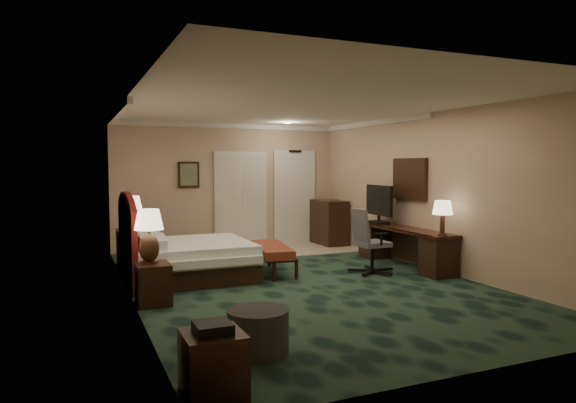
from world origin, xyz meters
name	(u,v)px	position (x,y,z in m)	size (l,w,h in m)	color
floor	(300,282)	(0.00, 0.00, 0.00)	(5.00, 7.50, 0.00)	black
ceiling	(300,105)	(0.00, 0.00, 2.70)	(5.00, 7.50, 0.00)	silver
wall_back	(229,186)	(0.00, 3.75, 1.35)	(5.00, 0.00, 2.70)	tan
wall_front	(482,217)	(0.00, -3.75, 1.35)	(5.00, 0.00, 2.70)	tan
wall_left	(129,199)	(-2.50, 0.00, 1.35)	(0.00, 7.50, 2.70)	tan
wall_right	(433,191)	(2.50, 0.00, 1.35)	(0.00, 7.50, 2.70)	tan
crown_molding	(300,108)	(0.00, 0.00, 2.65)	(5.00, 7.50, 0.10)	white
tile_patch	(282,250)	(0.90, 2.90, 0.01)	(3.20, 1.70, 0.01)	beige
headboard	(127,237)	(-2.44, 1.00, 0.70)	(0.12, 2.00, 1.40)	#50130A
entry_door	(294,198)	(1.55, 3.72, 1.05)	(1.02, 0.06, 2.18)	white
closet_doors	(241,199)	(0.25, 3.71, 1.05)	(1.20, 0.06, 2.10)	beige
wall_art	(189,175)	(-0.90, 3.71, 1.60)	(0.45, 0.06, 0.55)	#3E5E53
wall_mirror	(410,179)	(2.46, 0.60, 1.55)	(0.05, 0.95, 0.75)	white
bed	(191,260)	(-1.48, 0.94, 0.29)	(1.83, 1.70, 0.58)	white
nightstand_near	(153,284)	(-2.27, -0.40, 0.26)	(0.42, 0.48, 0.53)	black
nightstand_far	(133,248)	(-2.22, 2.29, 0.33)	(0.53, 0.61, 0.66)	black
lamp_near	(149,236)	(-2.30, -0.34, 0.88)	(0.37, 0.37, 0.70)	#321F11
lamp_far	(133,213)	(-2.20, 2.34, 0.96)	(0.31, 0.31, 0.59)	#321F11
bed_bench	(272,259)	(-0.16, 0.78, 0.23)	(0.48, 1.38, 0.47)	brown
ottoman	(258,331)	(-1.61, -2.57, 0.21)	(0.59, 0.59, 0.42)	#2B2B2B
side_table	(213,364)	(-2.24, -3.29, 0.25)	(0.46, 0.46, 0.50)	black
desk	(404,247)	(2.22, 0.42, 0.34)	(0.51, 2.38, 0.69)	black
tv	(379,204)	(2.17, 1.15, 1.05)	(0.08, 0.94, 0.73)	black
desk_lamp	(442,218)	(2.20, -0.63, 0.97)	(0.32, 0.32, 0.56)	#321F11
desk_chair	(372,241)	(1.37, 0.11, 0.55)	(0.64, 0.60, 1.09)	#535353
minibar	(329,222)	(2.19, 3.20, 0.50)	(0.53, 0.95, 1.00)	black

